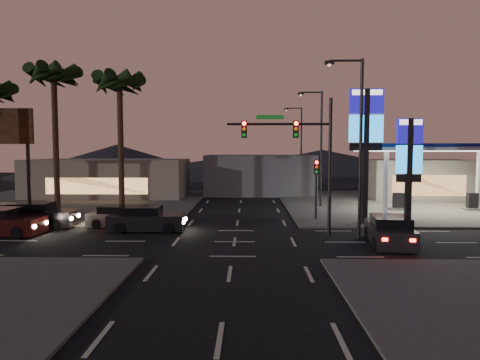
{
  "coord_description": "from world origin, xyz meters",
  "views": [
    {
      "loc": [
        0.77,
        -22.98,
        5.02
      ],
      "look_at": [
        0.19,
        5.39,
        3.0
      ],
      "focal_mm": 32.0,
      "sensor_mm": 36.0,
      "label": 1
    }
  ],
  "objects_px": {
    "pylon_sign_short": "(409,155)",
    "car_lane_b_rear": "(4,214)",
    "gas_station": "(437,149)",
    "car_lane_a_mid": "(0,223)",
    "car_lane_b_mid": "(36,216)",
    "suv_station": "(390,231)",
    "car_lane_b_front": "(120,217)",
    "car_lane_a_front": "(146,220)",
    "traffic_signal_mast": "(300,146)",
    "pylon_sign_tall": "(366,129)"
  },
  "relations": [
    {
      "from": "gas_station",
      "to": "car_lane_b_rear",
      "type": "distance_m",
      "value": 33.0
    },
    {
      "from": "car_lane_b_front",
      "to": "suv_station",
      "type": "distance_m",
      "value": 16.57
    },
    {
      "from": "gas_station",
      "to": "car_lane_b_mid",
      "type": "xyz_separation_m",
      "value": [
        -28.96,
        -7.91,
        -4.33
      ]
    },
    {
      "from": "car_lane_a_front",
      "to": "pylon_sign_tall",
      "type": "bearing_deg",
      "value": 9.99
    },
    {
      "from": "pylon_sign_short",
      "to": "car_lane_a_front",
      "type": "distance_m",
      "value": 17.1
    },
    {
      "from": "car_lane_b_mid",
      "to": "car_lane_b_rear",
      "type": "distance_m",
      "value": 3.63
    },
    {
      "from": "car_lane_b_mid",
      "to": "car_lane_b_rear",
      "type": "xyz_separation_m",
      "value": [
        -3.16,
        1.79,
        -0.14
      ]
    },
    {
      "from": "gas_station",
      "to": "car_lane_a_mid",
      "type": "bearing_deg",
      "value": -160.65
    },
    {
      "from": "car_lane_b_mid",
      "to": "pylon_sign_short",
      "type": "bearing_deg",
      "value": 0.98
    },
    {
      "from": "suv_station",
      "to": "car_lane_b_front",
      "type": "bearing_deg",
      "value": 162.4
    },
    {
      "from": "gas_station",
      "to": "car_lane_a_mid",
      "type": "distance_m",
      "value": 31.9
    },
    {
      "from": "car_lane_a_front",
      "to": "car_lane_b_rear",
      "type": "relative_size",
      "value": 1.15
    },
    {
      "from": "car_lane_a_front",
      "to": "car_lane_b_front",
      "type": "xyz_separation_m",
      "value": [
        -2.03,
        1.42,
        -0.07
      ]
    },
    {
      "from": "gas_station",
      "to": "pylon_sign_short",
      "type": "distance_m",
      "value": 9.02
    },
    {
      "from": "suv_station",
      "to": "pylon_sign_short",
      "type": "bearing_deg",
      "value": 61.05
    },
    {
      "from": "pylon_sign_tall",
      "to": "suv_station",
      "type": "height_order",
      "value": "pylon_sign_tall"
    },
    {
      "from": "gas_station",
      "to": "pylon_sign_short",
      "type": "relative_size",
      "value": 1.74
    },
    {
      "from": "gas_station",
      "to": "car_lane_b_rear",
      "type": "relative_size",
      "value": 2.94
    },
    {
      "from": "traffic_signal_mast",
      "to": "suv_station",
      "type": "relative_size",
      "value": 1.64
    },
    {
      "from": "car_lane_a_mid",
      "to": "car_lane_b_rear",
      "type": "relative_size",
      "value": 1.2
    },
    {
      "from": "pylon_sign_short",
      "to": "car_lane_a_mid",
      "type": "relative_size",
      "value": 1.41
    },
    {
      "from": "traffic_signal_mast",
      "to": "car_lane_b_rear",
      "type": "distance_m",
      "value": 20.77
    },
    {
      "from": "pylon_sign_short",
      "to": "car_lane_b_mid",
      "type": "height_order",
      "value": "pylon_sign_short"
    },
    {
      "from": "pylon_sign_tall",
      "to": "car_lane_b_rear",
      "type": "height_order",
      "value": "pylon_sign_tall"
    },
    {
      "from": "car_lane_a_mid",
      "to": "car_lane_b_rear",
      "type": "distance_m",
      "value": 4.92
    },
    {
      "from": "traffic_signal_mast",
      "to": "pylon_sign_tall",
      "type": "bearing_deg",
      "value": 36.52
    },
    {
      "from": "car_lane_a_mid",
      "to": "car_lane_b_rear",
      "type": "height_order",
      "value": "car_lane_a_mid"
    },
    {
      "from": "car_lane_b_front",
      "to": "car_lane_b_mid",
      "type": "distance_m",
      "value": 5.37
    },
    {
      "from": "traffic_signal_mast",
      "to": "car_lane_b_mid",
      "type": "bearing_deg",
      "value": 172.84
    },
    {
      "from": "pylon_sign_short",
      "to": "car_lane_a_front",
      "type": "height_order",
      "value": "pylon_sign_short"
    },
    {
      "from": "car_lane_a_front",
      "to": "car_lane_a_mid",
      "type": "distance_m",
      "value": 8.38
    },
    {
      "from": "pylon_sign_tall",
      "to": "car_lane_b_rear",
      "type": "xyz_separation_m",
      "value": [
        -24.61,
        0.38,
        -5.79
      ]
    },
    {
      "from": "traffic_signal_mast",
      "to": "car_lane_a_front",
      "type": "bearing_deg",
      "value": 173.68
    },
    {
      "from": "traffic_signal_mast",
      "to": "car_lane_b_front",
      "type": "xyz_separation_m",
      "value": [
        -11.36,
        2.45,
        -4.59
      ]
    },
    {
      "from": "traffic_signal_mast",
      "to": "pylon_sign_short",
      "type": "bearing_deg",
      "value": 19.13
    },
    {
      "from": "gas_station",
      "to": "pylon_sign_short",
      "type": "bearing_deg",
      "value": -123.69
    },
    {
      "from": "pylon_sign_short",
      "to": "car_lane_b_rear",
      "type": "bearing_deg",
      "value": 177.09
    },
    {
      "from": "gas_station",
      "to": "car_lane_b_front",
      "type": "distance_m",
      "value": 25.18
    },
    {
      "from": "car_lane_a_mid",
      "to": "car_lane_b_front",
      "type": "xyz_separation_m",
      "value": [
        6.22,
        2.91,
        -0.1
      ]
    },
    {
      "from": "suv_station",
      "to": "traffic_signal_mast",
      "type": "bearing_deg",
      "value": 150.04
    },
    {
      "from": "car_lane_b_rear",
      "to": "pylon_sign_tall",
      "type": "bearing_deg",
      "value": -0.88
    },
    {
      "from": "car_lane_a_front",
      "to": "gas_station",
      "type": "bearing_deg",
      "value": 22.6
    },
    {
      "from": "car_lane_a_front",
      "to": "car_lane_b_front",
      "type": "height_order",
      "value": "car_lane_a_front"
    },
    {
      "from": "gas_station",
      "to": "traffic_signal_mast",
      "type": "distance_m",
      "value": 15.82
    },
    {
      "from": "gas_station",
      "to": "pylon_sign_tall",
      "type": "height_order",
      "value": "pylon_sign_tall"
    },
    {
      "from": "traffic_signal_mast",
      "to": "gas_station",
      "type": "bearing_deg",
      "value": 39.28
    },
    {
      "from": "pylon_sign_tall",
      "to": "suv_station",
      "type": "distance_m",
      "value": 8.31
    },
    {
      "from": "car_lane_a_mid",
      "to": "car_lane_b_mid",
      "type": "height_order",
      "value": "car_lane_b_mid"
    },
    {
      "from": "traffic_signal_mast",
      "to": "car_lane_b_front",
      "type": "relative_size",
      "value": 1.84
    },
    {
      "from": "pylon_sign_short",
      "to": "car_lane_b_mid",
      "type": "bearing_deg",
      "value": -179.02
    }
  ]
}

